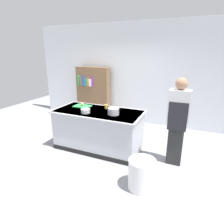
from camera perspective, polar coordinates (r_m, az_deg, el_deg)
name	(u,v)px	position (r m, az deg, el deg)	size (l,w,h in m)	color
ground_plane	(99,147)	(4.59, -3.93, -10.49)	(10.00, 10.00, 0.00)	gray
back_wall	(129,74)	(6.02, 5.20, 11.26)	(6.40, 0.12, 3.00)	silver
counter_island	(98,129)	(4.39, -4.06, -5.12)	(1.98, 0.98, 0.90)	#B7BABF
cutting_board	(82,106)	(4.62, -8.85, 1.73)	(0.40, 0.28, 0.02)	green
onion	(82,104)	(4.62, -8.91, 2.35)	(0.08, 0.08, 0.08)	tan
stock_pot	(113,111)	(3.97, 0.42, 0.20)	(0.30, 0.24, 0.14)	#B7BABF
mixing_bowl	(85,111)	(4.11, -7.94, 0.30)	(0.20, 0.20, 0.09)	#B7BABF
juice_cup	(106,107)	(4.39, -1.77, 1.63)	(0.07, 0.07, 0.10)	yellow
trash_bin	(142,174)	(3.29, 8.88, -17.91)	(0.44, 0.44, 0.52)	white
person_chef	(178,120)	(3.82, 19.01, -2.37)	(0.38, 0.25, 1.72)	#292929
bookshelf	(93,93)	(6.30, -5.61, 5.57)	(1.10, 0.31, 1.70)	brown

